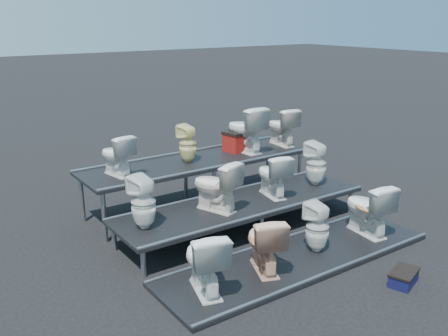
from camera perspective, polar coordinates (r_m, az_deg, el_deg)
ground at (r=8.09m, az=2.12°, el=-7.04°), size 80.00×80.00×0.00m
tier_front at (r=7.18m, az=8.45°, el=-10.22°), size 4.20×1.20×0.06m
tier_mid at (r=8.00m, az=2.14°, el=-5.54°), size 4.20×1.20×0.46m
tier_back at (r=8.93m, az=-2.85°, el=-1.72°), size 4.20×1.20×0.86m
toilet_0 at (r=6.12m, az=-2.25°, el=-10.48°), size 0.66×0.90×0.82m
toilet_1 at (r=6.62m, az=4.62°, el=-8.48°), size 0.70×0.87×0.78m
toilet_2 at (r=7.24m, az=10.62°, el=-6.65°), size 0.36×0.37×0.73m
toilet_3 at (r=7.97m, az=16.09°, el=-4.42°), size 0.57×0.87×0.83m
toilet_4 at (r=6.95m, az=-9.21°, el=-3.90°), size 0.41×0.41×0.76m
toilet_5 at (r=7.50m, az=-0.98°, el=-2.05°), size 0.65×0.86×0.77m
toilet_6 at (r=8.15m, az=5.55°, el=-0.78°), size 0.53×0.76×0.71m
toilet_7 at (r=8.79m, az=10.49°, el=0.52°), size 0.39×0.40×0.77m
toilet_8 at (r=8.05m, az=-12.20°, el=1.46°), size 0.48×0.70×0.66m
toilet_9 at (r=8.61m, az=-4.18°, el=2.81°), size 0.36×0.37×0.66m
toilet_10 at (r=9.26m, az=2.43°, el=4.47°), size 0.51×0.85×0.86m
toilet_11 at (r=9.83m, az=6.60°, el=4.74°), size 0.48×0.75×0.73m
red_crate at (r=9.37m, az=1.53°, el=2.97°), size 0.50×0.43×0.33m
step_stool at (r=6.92m, az=19.82°, el=-11.78°), size 0.49×0.38×0.16m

